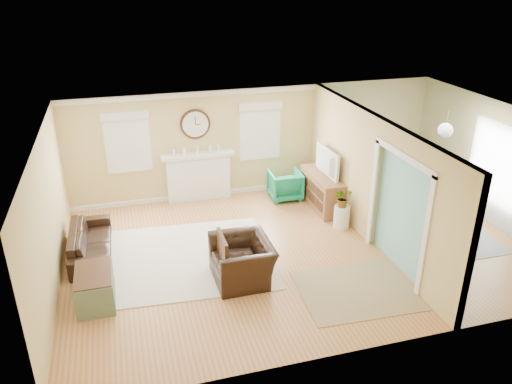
# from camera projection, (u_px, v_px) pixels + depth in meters

# --- Properties ---
(floor) EXTENTS (9.00, 9.00, 0.00)m
(floor) POSITION_uv_depth(u_px,v_px,m) (298.00, 248.00, 9.99)
(floor) COLOR #A86F35
(floor) RESTS_ON ground
(wall_back) EXTENTS (9.00, 0.02, 2.60)m
(wall_back) POSITION_uv_depth(u_px,v_px,m) (257.00, 141.00, 12.09)
(wall_back) COLOR tan
(wall_back) RESTS_ON ground
(wall_front) EXTENTS (9.00, 0.02, 2.60)m
(wall_front) POSITION_uv_depth(u_px,v_px,m) (378.00, 274.00, 6.82)
(wall_front) COLOR tan
(wall_front) RESTS_ON ground
(wall_left) EXTENTS (0.02, 6.00, 2.60)m
(wall_left) POSITION_uv_depth(u_px,v_px,m) (48.00, 218.00, 8.34)
(wall_left) COLOR tan
(wall_left) RESTS_ON ground
(wall_right) EXTENTS (0.02, 6.00, 2.60)m
(wall_right) POSITION_uv_depth(u_px,v_px,m) (500.00, 165.00, 10.58)
(wall_right) COLOR tan
(wall_right) RESTS_ON ground
(ceiling) EXTENTS (9.00, 6.00, 0.02)m
(ceiling) POSITION_uv_depth(u_px,v_px,m) (303.00, 122.00, 8.93)
(ceiling) COLOR white
(ceiling) RESTS_ON wall_back
(partition) EXTENTS (0.17, 6.00, 2.60)m
(partition) POSITION_uv_depth(u_px,v_px,m) (366.00, 173.00, 10.06)
(partition) COLOR tan
(partition) RESTS_ON ground
(fireplace) EXTENTS (1.70, 0.30, 1.17)m
(fireplace) POSITION_uv_depth(u_px,v_px,m) (198.00, 176.00, 11.90)
(fireplace) COLOR white
(fireplace) RESTS_ON ground
(wall_clock) EXTENTS (0.70, 0.07, 0.70)m
(wall_clock) POSITION_uv_depth(u_px,v_px,m) (195.00, 124.00, 11.47)
(wall_clock) COLOR #402612
(wall_clock) RESTS_ON wall_back
(window_left) EXTENTS (1.05, 0.13, 1.42)m
(window_left) POSITION_uv_depth(u_px,v_px,m) (127.00, 138.00, 11.15)
(window_left) COLOR white
(window_left) RESTS_ON wall_back
(window_right) EXTENTS (1.05, 0.13, 1.42)m
(window_right) POSITION_uv_depth(u_px,v_px,m) (260.00, 127.00, 11.92)
(window_right) COLOR white
(window_right) RESTS_ON wall_back
(french_doors) EXTENTS (0.06, 1.70, 2.20)m
(french_doors) POSITION_uv_depth(u_px,v_px,m) (496.00, 174.00, 10.65)
(french_doors) COLOR white
(french_doors) RESTS_ON ground
(pendant) EXTENTS (0.30, 0.30, 0.55)m
(pendant) POSITION_uv_depth(u_px,v_px,m) (445.00, 130.00, 9.84)
(pendant) COLOR gold
(pendant) RESTS_ON ceiling
(rug_cream) EXTENTS (3.40, 3.01, 0.02)m
(rug_cream) POSITION_uv_depth(u_px,v_px,m) (187.00, 258.00, 9.64)
(rug_cream) COLOR #EEE7CB
(rug_cream) RESTS_ON floor
(rug_jute) EXTENTS (2.04, 1.70, 0.01)m
(rug_jute) POSITION_uv_depth(u_px,v_px,m) (356.00, 290.00, 8.67)
(rug_jute) COLOR tan
(rug_jute) RESTS_ON floor
(rug_grey) EXTENTS (2.29, 2.86, 0.01)m
(rug_grey) POSITION_uv_depth(u_px,v_px,m) (423.00, 228.00, 10.76)
(rug_grey) COLOR gray
(rug_grey) RESTS_ON floor
(sofa) EXTENTS (0.77, 1.91, 0.56)m
(sofa) POSITION_uv_depth(u_px,v_px,m) (91.00, 242.00, 9.66)
(sofa) COLOR black
(sofa) RESTS_ON floor
(eames_chair) EXTENTS (1.02, 1.16, 0.75)m
(eames_chair) POSITION_uv_depth(u_px,v_px,m) (242.00, 261.00, 8.86)
(eames_chair) COLOR black
(eames_chair) RESTS_ON floor
(green_chair) EXTENTS (0.77, 0.79, 0.69)m
(green_chair) POSITION_uv_depth(u_px,v_px,m) (285.00, 185.00, 12.04)
(green_chair) COLOR #037D56
(green_chair) RESTS_ON floor
(trunk) EXTENTS (0.60, 0.99, 0.57)m
(trunk) POSITION_uv_depth(u_px,v_px,m) (95.00, 287.00, 8.28)
(trunk) COLOR slate
(trunk) RESTS_ON floor
(credenza) EXTENTS (0.52, 1.54, 0.80)m
(credenza) POSITION_uv_depth(u_px,v_px,m) (322.00, 191.00, 11.58)
(credenza) COLOR brown
(credenza) RESTS_ON floor
(tv) EXTENTS (0.18, 1.09, 0.63)m
(tv) POSITION_uv_depth(u_px,v_px,m) (323.00, 162.00, 11.29)
(tv) COLOR black
(tv) RESTS_ON credenza
(garden_stool) EXTENTS (0.34, 0.34, 0.50)m
(garden_stool) POSITION_uv_depth(u_px,v_px,m) (342.00, 217.00, 10.70)
(garden_stool) COLOR white
(garden_stool) RESTS_ON floor
(potted_plant) EXTENTS (0.39, 0.35, 0.42)m
(potted_plant) POSITION_uv_depth(u_px,v_px,m) (343.00, 198.00, 10.51)
(potted_plant) COLOR #337F33
(potted_plant) RESTS_ON garden_stool
(dining_table) EXTENTS (1.47, 2.12, 0.68)m
(dining_table) POSITION_uv_depth(u_px,v_px,m) (425.00, 214.00, 10.63)
(dining_table) COLOR #402612
(dining_table) RESTS_ON floor
(dining_chair_n) EXTENTS (0.55, 0.55, 1.02)m
(dining_chair_n) POSITION_uv_depth(u_px,v_px,m) (400.00, 183.00, 11.49)
(dining_chair_n) COLOR gray
(dining_chair_n) RESTS_ON floor
(dining_chair_s) EXTENTS (0.51, 0.51, 0.97)m
(dining_chair_s) POSITION_uv_depth(u_px,v_px,m) (454.00, 227.00, 9.60)
(dining_chair_s) COLOR gray
(dining_chair_s) RESTS_ON floor
(dining_chair_w) EXTENTS (0.48, 0.48, 0.92)m
(dining_chair_w) POSITION_uv_depth(u_px,v_px,m) (399.00, 211.00, 10.29)
(dining_chair_w) COLOR white
(dining_chair_w) RESTS_ON floor
(dining_chair_e) EXTENTS (0.51, 0.51, 0.94)m
(dining_chair_e) POSITION_uv_depth(u_px,v_px,m) (447.00, 200.00, 10.75)
(dining_chair_e) COLOR gray
(dining_chair_e) RESTS_ON floor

